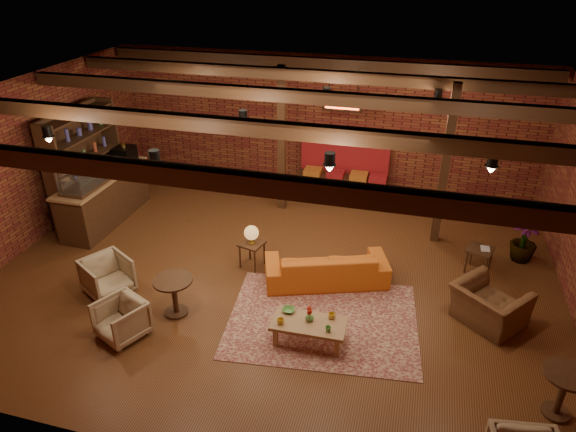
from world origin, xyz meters
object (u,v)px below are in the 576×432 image
(coffee_table, at_px, (308,324))
(plant_tall, at_px, (535,199))
(round_table_left, at_px, (174,291))
(armchair_b, at_px, (121,318))
(side_table_lamp, at_px, (252,236))
(armchair_right, at_px, (490,300))
(sofa, at_px, (326,266))
(armchair_a, at_px, (107,275))
(side_table_book, at_px, (480,250))
(round_table_right, at_px, (564,387))

(coffee_table, distance_m, plant_tall, 4.83)
(round_table_left, xyz_separation_m, armchair_b, (-0.54, -0.71, -0.11))
(side_table_lamp, height_order, armchair_right, armchair_right)
(sofa, relative_size, armchair_b, 3.16)
(armchair_right, bearing_deg, armchair_a, 47.34)
(armchair_b, height_order, plant_tall, plant_tall)
(side_table_book, bearing_deg, plant_tall, 37.03)
(coffee_table, relative_size, round_table_right, 1.62)
(round_table_left, bearing_deg, armchair_a, 170.93)
(armchair_b, height_order, round_table_right, round_table_right)
(plant_tall, bearing_deg, round_table_right, -90.22)
(coffee_table, bearing_deg, plant_tall, 44.20)
(armchair_right, bearing_deg, side_table_lamp, 31.54)
(round_table_left, bearing_deg, armchair_right, 12.49)
(armchair_b, relative_size, round_table_right, 0.98)
(coffee_table, xyz_separation_m, side_table_lamp, (-1.48, 1.76, 0.30))
(side_table_lamp, xyz_separation_m, round_table_left, (-0.75, -1.65, -0.20))
(armchair_a, xyz_separation_m, round_table_right, (6.98, -0.81, 0.09))
(armchair_right, height_order, plant_tall, plant_tall)
(side_table_lamp, distance_m, round_table_left, 1.83)
(coffee_table, relative_size, round_table_left, 1.70)
(side_table_lamp, distance_m, round_table_right, 5.36)
(armchair_b, bearing_deg, plant_tall, 58.08)
(coffee_table, relative_size, armchair_b, 1.65)
(side_table_lamp, relative_size, armchair_b, 1.25)
(sofa, bearing_deg, round_table_left, 15.26)
(armchair_b, bearing_deg, side_table_lamp, 87.10)
(side_table_book, relative_size, round_table_right, 0.79)
(side_table_lamp, bearing_deg, coffee_table, -50.02)
(side_table_lamp, relative_size, round_table_left, 1.29)
(armchair_b, height_order, side_table_book, armchair_b)
(sofa, height_order, armchair_a, armchair_a)
(armchair_b, bearing_deg, armchair_right, 44.08)
(round_table_right, bearing_deg, coffee_table, 171.89)
(round_table_left, relative_size, plant_tall, 0.26)
(armchair_a, relative_size, side_table_book, 1.34)
(sofa, height_order, round_table_left, round_table_left)
(plant_tall, bearing_deg, side_table_lamp, -162.49)
(side_table_lamp, xyz_separation_m, armchair_b, (-1.29, -2.37, -0.31))
(armchair_a, xyz_separation_m, plant_tall, (6.99, 2.97, 0.92))
(armchair_b, bearing_deg, side_table_book, 57.31)
(side_table_book, relative_size, plant_tall, 0.21)
(coffee_table, bearing_deg, armchair_right, 24.30)
(coffee_table, height_order, side_table_book, coffee_table)
(side_table_book, bearing_deg, armchair_a, -159.13)
(coffee_table, relative_size, plant_tall, 0.44)
(armchair_a, distance_m, side_table_book, 6.60)
(coffee_table, distance_m, round_table_right, 3.42)
(armchair_right, bearing_deg, coffee_table, 63.77)
(round_table_right, bearing_deg, side_table_book, 104.35)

